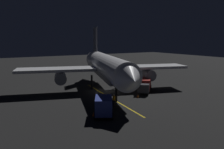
# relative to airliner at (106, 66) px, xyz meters

# --- Properties ---
(ground_plane) EXTENTS (180.00, 180.00, 0.20)m
(ground_plane) POSITION_rel_airliner_xyz_m (0.18, 0.55, -4.78)
(ground_plane) COLOR black
(apron_guide_stripe) EXTENTS (3.06, 22.62, 0.01)m
(apron_guide_stripe) POSITION_rel_airliner_xyz_m (1.91, 4.55, -4.68)
(apron_guide_stripe) COLOR gold
(apron_guide_stripe) RESTS_ON ground_plane
(airliner) EXTENTS (32.29, 33.59, 12.47)m
(airliner) POSITION_rel_airliner_xyz_m (0.00, 0.00, 0.00)
(airliner) COLOR white
(airliner) RESTS_ON ground_plane
(baggage_truck) EXTENTS (4.50, 5.77, 2.51)m
(baggage_truck) POSITION_rel_airliner_xyz_m (7.24, 12.14, -3.42)
(baggage_truck) COLOR navy
(baggage_truck) RESTS_ON ground_plane
(catering_truck) EXTENTS (5.61, 5.74, 2.39)m
(catering_truck) POSITION_rel_airliner_xyz_m (-5.77, 4.48, -3.45)
(catering_truck) COLOR maroon
(catering_truck) RESTS_ON ground_plane
(ground_crew_worker) EXTENTS (0.40, 0.40, 1.74)m
(ground_crew_worker) POSITION_rel_airliner_xyz_m (3.88, 9.26, -3.80)
(ground_crew_worker) COLOR black
(ground_crew_worker) RESTS_ON ground_plane
(traffic_cone_near_left) EXTENTS (0.50, 0.50, 0.55)m
(traffic_cone_near_left) POSITION_rel_airliner_xyz_m (8.62, 11.93, -4.43)
(traffic_cone_near_left) COLOR #EA590F
(traffic_cone_near_left) RESTS_ON ground_plane
(traffic_cone_near_right) EXTENTS (0.50, 0.50, 0.55)m
(traffic_cone_near_right) POSITION_rel_airliner_xyz_m (-8.38, 2.85, -4.43)
(traffic_cone_near_right) COLOR #EA590F
(traffic_cone_near_right) RESTS_ON ground_plane
(traffic_cone_under_wing) EXTENTS (0.50, 0.50, 0.55)m
(traffic_cone_under_wing) POSITION_rel_airliner_xyz_m (-1.99, 7.41, -4.43)
(traffic_cone_under_wing) COLOR #EA590F
(traffic_cone_under_wing) RESTS_ON ground_plane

